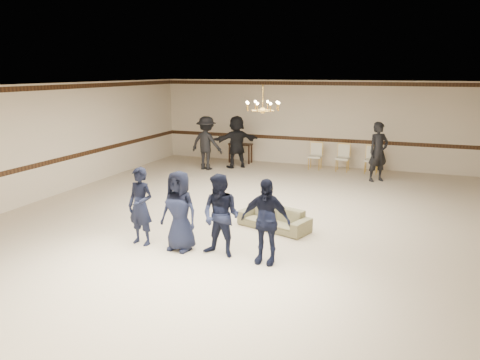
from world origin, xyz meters
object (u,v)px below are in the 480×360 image
object	(u,v)px
settee	(274,218)
banquet_chair_mid	(343,158)
adult_left	(206,143)
boy_a	(141,206)
chandelier	(263,98)
adult_mid	(236,142)
banquet_chair_left	(315,156)
boy_d	(265,221)
banquet_chair_right	(371,160)
adult_right	(378,152)
console_table	(240,153)
boy_b	(179,211)
boy_c	(221,216)

from	to	relation	value
settee	banquet_chair_mid	size ratio (longest dim) A/B	1.74
adult_left	boy_a	bearing A→B (deg)	113.07
chandelier	banquet_chair_mid	xyz separation A→B (m)	(1.34, 5.25, -2.39)
boy_a	adult_mid	world-z (taller)	adult_mid
boy_a	banquet_chair_left	distance (m)	8.91
banquet_chair_mid	boy_d	bearing A→B (deg)	-86.03
adult_left	banquet_chair_mid	xyz separation A→B (m)	(4.72, 1.41, -0.49)
banquet_chair_right	adult_right	bearing A→B (deg)	-74.54
settee	banquet_chair_mid	world-z (taller)	banquet_chair_mid
boy_a	console_table	world-z (taller)	boy_a
console_table	adult_left	bearing A→B (deg)	-108.86
adult_mid	banquet_chair_left	xyz separation A→B (m)	(2.82, 0.71, -0.49)
boy_a	settee	xyz separation A→B (m)	(2.31, 1.89, -0.57)
boy_a	banquet_chair_mid	size ratio (longest dim) A/B	1.69
chandelier	console_table	size ratio (longest dim) A/B	1.03
banquet_chair_left	console_table	xyz separation A→B (m)	(-3.00, 0.20, -0.10)
banquet_chair_left	banquet_chair_mid	world-z (taller)	same
chandelier	boy_b	xyz separation A→B (m)	(-0.60, -3.46, -2.06)
settee	banquet_chair_left	distance (m)	6.84
chandelier	console_table	xyz separation A→B (m)	(-2.66, 5.45, -2.49)
boy_a	banquet_chair_mid	xyz separation A→B (m)	(2.83, 8.71, -0.33)
adult_right	banquet_chair_right	size ratio (longest dim) A/B	2.01
boy_b	adult_left	xyz separation A→B (m)	(-2.78, 7.30, 0.16)
chandelier	banquet_chair_right	distance (m)	6.22
boy_c	adult_mid	size ratio (longest dim) A/B	0.84
chandelier	banquet_chair_right	world-z (taller)	chandelier
settee	adult_right	distance (m)	6.03
boy_b	adult_left	size ratio (longest dim) A/B	0.84
boy_a	adult_right	bearing A→B (deg)	68.50
banquet_chair_mid	banquet_chair_right	bearing A→B (deg)	4.86
boy_b	adult_mid	world-z (taller)	adult_mid
settee	boy_b	bearing A→B (deg)	-108.20
boy_a	console_table	size ratio (longest dim) A/B	1.79
boy_b	settee	xyz separation A→B (m)	(1.41, 1.89, -0.57)
boy_a	boy_c	bearing A→B (deg)	6.96
boy_c	banquet_chair_mid	bearing A→B (deg)	89.57
boy_d	settee	bearing A→B (deg)	102.05
console_table	adult_mid	bearing A→B (deg)	-73.45
banquet_chair_right	console_table	distance (m)	5.00
settee	adult_mid	xyz separation A→B (m)	(-3.29, 6.11, 0.73)
adult_right	console_table	world-z (taller)	adult_right
chandelier	banquet_chair_mid	world-z (taller)	chandelier
boy_b	adult_mid	bearing A→B (deg)	109.59
chandelier	banquet_chair_right	bearing A→B (deg)	66.00
boy_a	adult_right	xyz separation A→B (m)	(4.12, 7.60, 0.16)
console_table	banquet_chair_right	bearing A→B (deg)	2.79
boy_c	banquet_chair_mid	world-z (taller)	boy_c
boy_d	boy_c	bearing A→B (deg)	-179.55
boy_d	console_table	xyz separation A→B (m)	(-3.87, 8.91, -0.43)
chandelier	boy_d	world-z (taller)	chandelier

